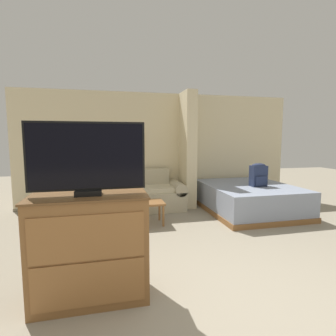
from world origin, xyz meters
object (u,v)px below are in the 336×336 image
table_lamp (77,175)px  backpack (258,174)px  couch (135,195)px  coffee_table (144,205)px  tv (87,158)px  tv_dresser (90,248)px  bed (248,198)px

table_lamp → backpack: (3.64, -0.81, -0.00)m
couch → coffee_table: couch is taller
coffee_table → tv: size_ratio=0.70×
couch → tv_dresser: 3.23m
couch → backpack: (2.45, -0.85, 0.50)m
table_lamp → backpack: backpack is taller
table_lamp → bed: size_ratio=0.20×
backpack → couch: bearing=160.8°
tv_dresser → bed: tv_dresser is taller
coffee_table → table_lamp: (-1.23, 0.99, 0.46)m
tv → couch: bearing=76.4°
tv_dresser → bed: size_ratio=0.52×
bed → backpack: 0.57m
couch → tv: size_ratio=2.02×
couch → table_lamp: 1.29m
couch → tv_dresser: bearing=-103.6°
couch → coffee_table: bearing=-87.7°
couch → tv: 3.39m
tv_dresser → bed: bearing=38.6°
tv_dresser → backpack: bearing=35.4°
tv → backpack: bearing=35.4°
backpack → tv_dresser: bearing=-144.6°
couch → bed: couch is taller
bed → coffee_table: bearing=-170.9°
couch → tv_dresser: (-0.75, -3.13, 0.20)m
couch → tv: bearing=-103.6°
backpack → bed: bearing=118.8°
bed → backpack: backpack is taller
tv_dresser → backpack: backpack is taller
couch → coffee_table: 1.03m
couch → backpack: size_ratio=4.46×
backpack → tv: bearing=-144.6°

